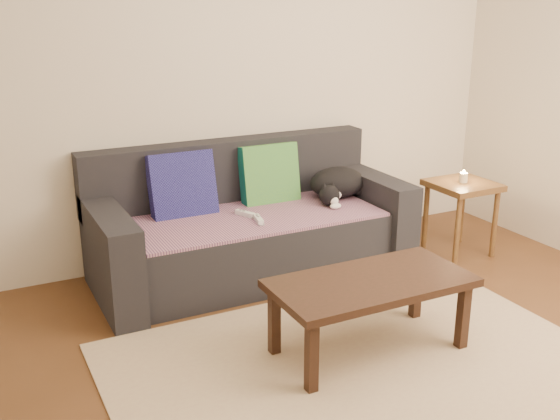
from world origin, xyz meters
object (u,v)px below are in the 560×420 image
Objects in this scene: cat at (337,184)px; coffee_table at (371,289)px; sofa at (249,230)px; wii_remote_b at (258,219)px; wii_remote_a at (245,214)px; side_table at (462,195)px.

coffee_table is at bearing -123.73° from cat.
sofa reaches higher than cat.
sofa is 0.73m from cat.
wii_remote_b is (-0.73, -0.22, -0.09)m from cat.
wii_remote_a is at bearing 176.07° from cat.
wii_remote_a is 1.00× the size of wii_remote_b.
side_table is at bearing 32.66° from coffee_table.
wii_remote_b is 1.06m from coffee_table.
coffee_table is (-0.57, -1.27, -0.18)m from cat.
coffee_table is (-1.40, -0.90, -0.08)m from side_table.
cat reaches higher than wii_remote_a.
coffee_table is at bearing -147.34° from side_table.
coffee_table is (0.16, -1.05, -0.09)m from wii_remote_b.
wii_remote_b is 0.28× the size of side_table.
cat is at bearing 65.91° from coffee_table.
side_table is 1.67m from coffee_table.
sofa is at bearing 3.62° from wii_remote_b.
cat reaches higher than wii_remote_b.
sofa is 4.16× the size of cat.
wii_remote_b is (0.03, -0.15, 0.00)m from wii_remote_a.
wii_remote_b is 1.57m from side_table.
wii_remote_b is at bearing 167.04° from wii_remote_a.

